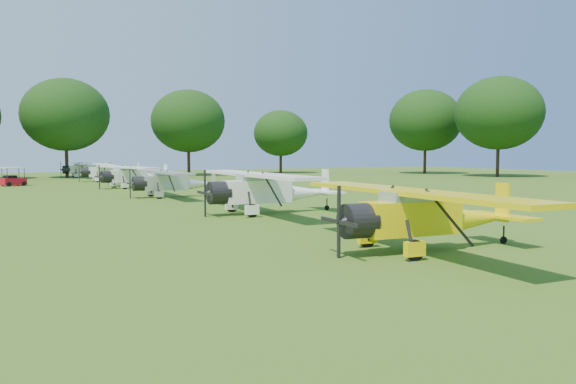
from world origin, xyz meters
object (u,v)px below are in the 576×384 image
aircraft_7 (86,168)px  aircraft_6 (109,170)px  aircraft_3 (267,187)px  golf_cart (13,180)px  aircraft_4 (172,180)px  aircraft_2 (425,211)px  aircraft_5 (133,174)px

aircraft_7 → aircraft_6: bearing=-85.7°
aircraft_3 → golf_cart: 35.79m
aircraft_7 → aircraft_4: bearing=-88.0°
aircraft_3 → aircraft_4: (-0.98, 13.29, -0.17)m
aircraft_2 → golf_cart: bearing=106.6°
aircraft_4 → aircraft_2: bearing=-87.2°
aircraft_7 → golf_cart: (-9.60, -16.78, -0.62)m
aircraft_3 → aircraft_4: aircraft_3 is taller
aircraft_4 → aircraft_7: size_ratio=1.00×
aircraft_4 → golf_cart: 22.96m
aircraft_6 → aircraft_7: size_ratio=1.04×
aircraft_3 → aircraft_5: bearing=94.3°
golf_cart → aircraft_4: bearing=-88.6°
aircraft_3 → golf_cart: (-10.32, 34.26, -0.78)m
aircraft_3 → aircraft_5: 25.54m
aircraft_4 → aircraft_3: bearing=-83.6°
aircraft_4 → golf_cart: bearing=116.2°
aircraft_4 → aircraft_5: (0.18, 12.24, 0.05)m
aircraft_2 → aircraft_6: size_ratio=1.03×
aircraft_2 → aircraft_3: 12.78m
golf_cart → aircraft_6: bearing=0.8°
aircraft_3 → aircraft_7: size_ratio=1.13×
aircraft_2 → aircraft_6: 51.36m
aircraft_5 → aircraft_7: (0.08, 25.51, -0.04)m
aircraft_3 → aircraft_2: bearing=-90.6°
aircraft_5 → aircraft_6: bearing=78.3°
aircraft_4 → aircraft_7: bearing=91.8°
aircraft_2 → aircraft_4: 26.05m
aircraft_6 → aircraft_5: bearing=-86.7°
aircraft_4 → golf_cart: size_ratio=4.35×
aircraft_2 → aircraft_5: size_ratio=1.03×
aircraft_3 → golf_cart: aircraft_3 is taller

